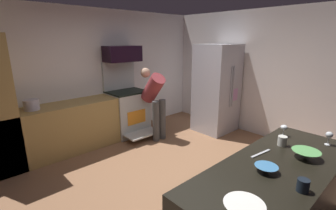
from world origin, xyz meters
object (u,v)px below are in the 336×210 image
Objects in this scene: oven_range at (128,111)px; mug_tea at (303,185)px; mixing_bowl_small at (244,208)px; mixing_bowl_large at (266,169)px; wine_glass_mid at (329,135)px; mixing_bowl_prep at (306,154)px; mug_coffee at (282,141)px; person_cook at (154,98)px; wine_glass_near at (284,128)px; refrigerator at (217,89)px; stock_pot at (31,105)px; microwave at (122,54)px.

oven_range is 15.42× the size of mug_tea.
mixing_bowl_small is 2.73× the size of mug_tea.
mixing_bowl_large is 1.05m from wine_glass_mid.
mixing_bowl_small is 1.81× the size of wine_glass_mid.
mug_coffee is at bearing 66.35° from mixing_bowl_prep.
person_cook is 10.41× the size of wine_glass_near.
refrigerator is 2.54m from wine_glass_near.
stock_pot is (-2.09, 0.60, 0.13)m from person_cook.
wine_glass_mid reaches higher than wine_glass_near.
oven_range is 7.89× the size of mixing_bowl_large.
oven_range is 6.05× the size of mixing_bowl_prep.
wine_glass_near is at bearing -88.53° from microwave.
mug_tea reaches higher than mixing_bowl_prep.
mixing_bowl_small is 2.60× the size of mug_coffee.
stock_pot is (-0.38, 3.59, 0.05)m from mixing_bowl_small.
mug_tea is (-0.07, -0.32, 0.02)m from mixing_bowl_large.
person_cook reaches higher than wine_glass_near.
mixing_bowl_prep is (1.12, -0.01, 0.00)m from mixing_bowl_small.
microwave is 3.72m from mixing_bowl_large.
mug_tea is at bearing -103.17° from microwave.
wine_glass_mid is at bearing -41.03° from mug_coffee.
mixing_bowl_prep is at bearing -0.48° from mixing_bowl_small.
mug_coffee is (0.64, 0.13, 0.02)m from mixing_bowl_large.
stock_pot reaches higher than wine_glass_mid.
wine_glass_mid is 0.64× the size of stock_pot.
mixing_bowl_large is 0.66m from mug_coffee.
oven_range is 0.82× the size of refrigerator.
mug_tea reaches higher than mixing_bowl_large.
microwave is 2.87× the size of mixing_bowl_prep.
person_cook is 13.64× the size of mug_coffee.
microwave is 1.13m from person_cook.
microwave is at bearing 92.91° from wine_glass_mid.
oven_range is at bearing -0.42° from stock_pot.
refrigerator is 3.33m from mixing_bowl_large.
refrigerator is 1.32× the size of person_cook.
wine_glass_mid is 1.10m from mug_tea.
wine_glass_near is at bearing 13.50° from mixing_bowl_small.
refrigerator is at bearing 60.78° from wine_glass_mid.
mixing_bowl_prep is 0.55m from wine_glass_near.
oven_range is 3.35m from mug_coffee.
microwave is 2.16m from refrigerator.
wine_glass_mid is at bearing -91.60° from person_cook.
microwave reaches higher than wine_glass_mid.
person_cook is 3.45m from mixing_bowl_small.
mug_tea is at bearing -151.01° from wine_glass_near.
person_cook is at bearing 69.66° from mug_tea.
microwave reaches higher than mug_tea.
person_cook is at bearing -64.72° from oven_range.
wine_glass_mid is 0.51m from mug_coffee.
wine_glass_mid is (1.03, -0.20, 0.08)m from mixing_bowl_large.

